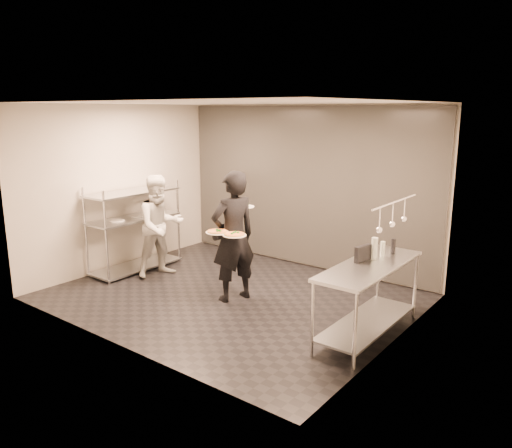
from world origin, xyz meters
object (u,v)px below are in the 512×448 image
Objects in this scene: pass_rack at (134,226)px; bottle_dark at (393,246)px; pos_monitor at (363,253)px; prep_counter at (369,288)px; salad_plate at (244,205)px; pizza_plate_near at (217,232)px; pizza_plate_far at (234,234)px; bottle_green at (374,249)px; bottle_clear at (383,249)px; waiter at (233,237)px; chef at (160,226)px.

bottle_dark is at bearing 7.62° from pass_rack.
prep_counter is at bearing -12.93° from pos_monitor.
pos_monitor is at bearing -5.56° from salad_plate.
pizza_plate_far is (0.28, 0.03, -0.01)m from pizza_plate_near.
bottle_green reaches higher than bottle_dark.
salad_plate is 1.45× the size of bottle_dark.
bottle_dark is (0.16, 0.53, -0.00)m from pos_monitor.
salad_plate reaches higher than prep_counter.
pizza_plate_near is 2.25m from bottle_clear.
pizza_plate_near is (-0.08, -0.24, 0.11)m from waiter.
chef is at bearing -74.46° from waiter.
bottle_clear is (-0.01, 0.37, 0.39)m from prep_counter.
bottle_green is at bearing 74.43° from pos_monitor.
bottle_dark is (2.20, 0.88, -0.03)m from pizza_plate_near.
prep_counter is 5.52× the size of pizza_plate_far.
chef is 8.52× the size of bottle_dark.
bottle_green is 1.40× the size of bottle_clear.
pass_rack is 0.89× the size of prep_counter.
waiter is 6.87× the size of pos_monitor.
pass_rack is 5.81× the size of bottle_green.
bottle_green is (2.11, 0.50, 0.01)m from pizza_plate_near.
pass_rack is 5.83× the size of pos_monitor.
prep_counter is at bearing -88.39° from bottle_clear.
salad_plate is at bearing 178.88° from bottle_green.
salad_plate is at bearing -176.52° from bottle_clear.
bottle_clear is at bearing 120.77° from waiter.
pizza_plate_far is at bearing -161.21° from bottle_clear.
pass_rack reaches higher than pizza_plate_near.
salad_plate reaches higher than bottle_dark.
prep_counter is at bearing 0.03° from pass_rack.
waiter is 0.31m from pizza_plate_far.
pos_monitor is 1.39× the size of bottle_dark.
pass_rack is 5.59× the size of salad_plate.
bottle_dark is (0.08, 0.38, -0.04)m from bottle_green.
bottle_green is at bearing 116.35° from waiter.
bottle_green is at bearing -102.64° from bottle_dark.
bottle_clear is at bearing 17.32° from pizza_plate_near.
pizza_plate_far is at bearing -172.06° from prep_counter.
pass_rack reaches higher than bottle_green.
pizza_plate_far is 2.09m from bottle_dark.
chef is at bearing 167.50° from pizza_plate_near.
prep_counter is at bearing 7.82° from pizza_plate_near.
pos_monitor is at bearing 0.74° from pass_rack.
salad_plate is 1.04× the size of bottle_green.
salad_plate is (-0.23, 0.51, 0.30)m from pizza_plate_far.
pass_rack is at bearing -179.97° from prep_counter.
pos_monitor is (1.95, 0.10, 0.08)m from waiter.
pass_rack reaches higher than bottle_clear.
pass_rack is 4.33m from prep_counter.
bottle_green reaches higher than pizza_plate_far.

